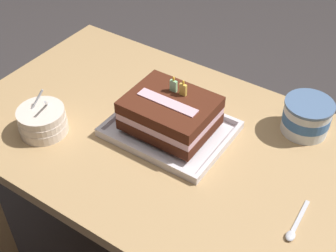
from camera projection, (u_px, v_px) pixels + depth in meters
The scene contains 6 objects.
dining_table at pixel (166, 163), 1.33m from camera, with size 1.17×0.71×0.72m.
foil_tray at pixel (170, 130), 1.27m from camera, with size 0.33×0.26×0.02m.
birthday_cake at pixel (170, 113), 1.23m from camera, with size 0.23×0.18×0.14m.
bowl_stack at pixel (42, 121), 1.26m from camera, with size 0.13×0.13×0.12m.
ice_cream_tub at pixel (307, 117), 1.25m from camera, with size 0.13×0.13×0.10m.
serving_spoon_near_tray at pixel (294, 230), 1.03m from camera, with size 0.02×0.13×0.01m.
Camera 1 is at (0.52, -0.77, 1.58)m, focal length 49.03 mm.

